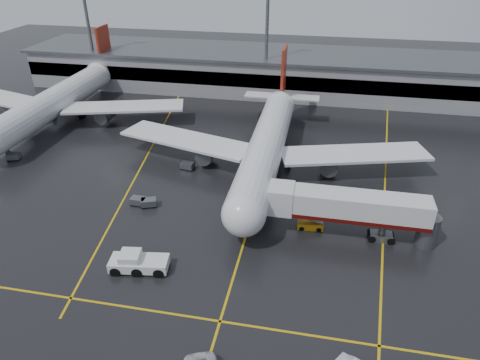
# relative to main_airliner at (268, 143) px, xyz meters

# --- Properties ---
(ground) EXTENTS (220.00, 220.00, 0.00)m
(ground) POSITION_rel_main_airliner_xyz_m (0.00, -9.70, -4.21)
(ground) COLOR black
(ground) RESTS_ON ground
(apron_line_centre) EXTENTS (0.25, 90.00, 0.02)m
(apron_line_centre) POSITION_rel_main_airliner_xyz_m (0.00, -9.70, -4.20)
(apron_line_centre) COLOR gold
(apron_line_centre) RESTS_ON ground
(apron_line_stop) EXTENTS (60.00, 0.25, 0.02)m
(apron_line_stop) POSITION_rel_main_airliner_xyz_m (0.00, -31.70, -4.20)
(apron_line_stop) COLOR gold
(apron_line_stop) RESTS_ON ground
(apron_line_left) EXTENTS (9.99, 69.35, 0.02)m
(apron_line_left) POSITION_rel_main_airliner_xyz_m (-20.00, 0.30, -4.20)
(apron_line_left) COLOR gold
(apron_line_left) RESTS_ON ground
(apron_line_right) EXTENTS (7.57, 69.64, 0.02)m
(apron_line_right) POSITION_rel_main_airliner_xyz_m (18.00, 0.30, -4.20)
(apron_line_right) COLOR gold
(apron_line_right) RESTS_ON ground
(terminal) EXTENTS (122.00, 19.00, 8.60)m
(terminal) POSITION_rel_main_airliner_xyz_m (0.00, 38.23, 0.11)
(terminal) COLOR gray
(terminal) RESTS_ON ground
(light_mast_left) EXTENTS (3.00, 1.20, 25.45)m
(light_mast_left) POSITION_rel_main_airliner_xyz_m (-45.00, 32.30, 10.27)
(light_mast_left) COLOR #595B60
(light_mast_left) RESTS_ON ground
(light_mast_mid) EXTENTS (3.00, 1.20, 25.45)m
(light_mast_mid) POSITION_rel_main_airliner_xyz_m (-5.00, 32.30, 10.27)
(light_mast_mid) COLOR #595B60
(light_mast_mid) RESTS_ON ground
(main_airliner) EXTENTS (48.80, 45.60, 14.10)m
(main_airliner) POSITION_rel_main_airliner_xyz_m (0.00, 0.00, 0.00)
(main_airliner) COLOR silver
(main_airliner) RESTS_ON ground
(second_airliner) EXTENTS (48.80, 45.60, 14.10)m
(second_airliner) POSITION_rel_main_airliner_xyz_m (-42.00, 12.00, 0.00)
(second_airliner) COLOR silver
(second_airliner) RESTS_ON ground
(jet_bridge) EXTENTS (19.90, 3.40, 6.05)m
(jet_bridge) POSITION_rel_main_airliner_xyz_m (11.87, -15.70, -0.28)
(jet_bridge) COLOR silver
(jet_bridge) RESTS_ON ground
(pushback_tractor) EXTENTS (6.61, 3.51, 2.25)m
(pushback_tractor) POSITION_rel_main_airliner_xyz_m (-10.51, -26.25, -3.31)
(pushback_tractor) COLOR silver
(pushback_tractor) RESTS_ON ground
(belt_loader) EXTENTS (3.26, 1.72, 2.00)m
(belt_loader) POSITION_rel_main_airliner_xyz_m (7.55, -15.02, -3.72)
(belt_loader) COLOR orange
(belt_loader) RESTS_ON ground
(baggage_cart_a) EXTENTS (2.33, 1.92, 1.12)m
(baggage_cart_a) POSITION_rel_main_airliner_xyz_m (-13.97, -14.20, -3.58)
(baggage_cart_a) COLOR #595B60
(baggage_cart_a) RESTS_ON ground
(baggage_cart_b) EXTENTS (2.05, 1.37, 1.12)m
(baggage_cart_b) POSITION_rel_main_airliner_xyz_m (-15.51, -14.12, -3.58)
(baggage_cart_b) COLOR #595B60
(baggage_cart_b) RESTS_ON ground
(baggage_cart_c) EXTENTS (2.18, 1.60, 1.12)m
(baggage_cart_c) POSITION_rel_main_airliner_xyz_m (-12.03, -3.11, -3.58)
(baggage_cart_c) COLOR #595B60
(baggage_cart_c) RESTS_ON ground
(baggage_cart_e) EXTENTS (2.28, 1.80, 1.12)m
(baggage_cart_e) POSITION_rel_main_airliner_xyz_m (-40.55, -5.44, -3.58)
(baggage_cart_e) COLOR #595B60
(baggage_cart_e) RESTS_ON ground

